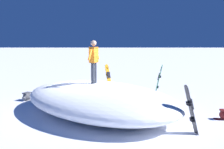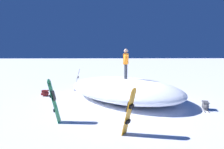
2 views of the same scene
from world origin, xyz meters
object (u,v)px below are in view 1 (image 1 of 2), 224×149
object	(u,v)px
snowboard_primary_upright	(159,80)
backpack_near	(27,96)
snowboarder_standing	(94,59)
snowboard_tertiary_upright	(191,109)
snowboard_secondary_upright	(108,78)

from	to	relation	value
snowboard_primary_upright	backpack_near	xyz separation A→B (m)	(1.00, -6.43, -0.64)
snowboarder_standing	backpack_near	size ratio (longest dim) A/B	2.36
snowboarder_standing	snowboard_tertiary_upright	distance (m)	4.11
snowboard_secondary_upright	backpack_near	distance (m)	4.46
snowboarder_standing	backpack_near	xyz separation A→B (m)	(-2.02, -3.35, -1.91)
snowboarder_standing	snowboard_tertiary_upright	size ratio (longest dim) A/B	1.09
snowboard_secondary_upright	snowboard_tertiary_upright	distance (m)	7.08
snowboard_tertiary_upright	snowboard_primary_upright	bearing A→B (deg)	179.70
snowboard_primary_upright	snowboard_secondary_upright	xyz separation A→B (m)	(-1.18, -2.58, -0.05)
snowboard_tertiary_upright	backpack_near	distance (m)	7.80
snowboard_secondary_upright	backpack_near	world-z (taller)	snowboard_secondary_upright
snowboarder_standing	snowboard_secondary_upright	size ratio (longest dim) A/B	1.08
snowboarder_standing	backpack_near	bearing A→B (deg)	-121.12
backpack_near	snowboard_secondary_upright	bearing A→B (deg)	119.53
snowboard_tertiary_upright	backpack_near	xyz separation A→B (m)	(-4.43, -6.40, -0.58)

